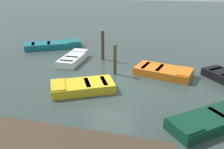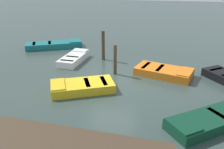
{
  "view_description": "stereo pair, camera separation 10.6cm",
  "coord_description": "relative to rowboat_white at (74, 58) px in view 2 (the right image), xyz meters",
  "views": [
    {
      "loc": [
        -2.35,
        11.28,
        5.13
      ],
      "look_at": [
        0.0,
        0.0,
        0.35
      ],
      "focal_mm": 39.54,
      "sensor_mm": 36.0,
      "label": 1
    },
    {
      "loc": [
        -2.45,
        11.25,
        5.13
      ],
      "look_at": [
        0.0,
        0.0,
        0.35
      ],
      "focal_mm": 39.54,
      "sensor_mm": 36.0,
      "label": 2
    }
  ],
  "objects": [
    {
      "name": "mooring_piling_far_right",
      "position": [
        -2.9,
        1.45,
        0.6
      ],
      "size": [
        0.18,
        0.18,
        1.64
      ],
      "primitive_type": "cylinder",
      "color": "#423323",
      "rests_on": "ground_plane"
    },
    {
      "name": "rowboat_orange",
      "position": [
        -5.51,
        1.09,
        -0.0
      ],
      "size": [
        3.22,
        2.22,
        0.46
      ],
      "rotation": [
        0.0,
        0.0,
        2.86
      ],
      "color": "orange",
      "rests_on": "ground_plane"
    },
    {
      "name": "rowboat_white",
      "position": [
        0.0,
        0.0,
        0.0
      ],
      "size": [
        1.24,
        2.77,
        0.46
      ],
      "rotation": [
        0.0,
        0.0,
        4.65
      ],
      "color": "silver",
      "rests_on": "ground_plane"
    },
    {
      "name": "rowboat_teal",
      "position": [
        2.5,
        -2.63,
        -0.0
      ],
      "size": [
        4.12,
        2.85,
        0.46
      ],
      "rotation": [
        0.0,
        0.0,
        3.59
      ],
      "color": "#14666B",
      "rests_on": "ground_plane"
    },
    {
      "name": "rowboat_yellow",
      "position": [
        -1.8,
        3.77,
        -0.0
      ],
      "size": [
        3.2,
        2.51,
        0.46
      ],
      "rotation": [
        0.0,
        0.0,
        0.45
      ],
      "color": "gold",
      "rests_on": "ground_plane"
    },
    {
      "name": "ground_plane",
      "position": [
        -2.93,
        2.39,
        -0.22
      ],
      "size": [
        80.0,
        80.0,
        0.0
      ],
      "primitive_type": "plane",
      "color": "#33423D"
    },
    {
      "name": "mooring_piling_mid_left",
      "position": [
        -1.69,
        -0.75,
        0.7
      ],
      "size": [
        0.2,
        0.2,
        1.84
      ],
      "primitive_type": "cylinder",
      "color": "#423323",
      "rests_on": "ground_plane"
    },
    {
      "name": "rowboat_dark_green",
      "position": [
        -7.28,
        5.49,
        -0.0
      ],
      "size": [
        3.49,
        3.12,
        0.46
      ],
      "rotation": [
        0.0,
        0.0,
        0.67
      ],
      "color": "#0C3823",
      "rests_on": "ground_plane"
    }
  ]
}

